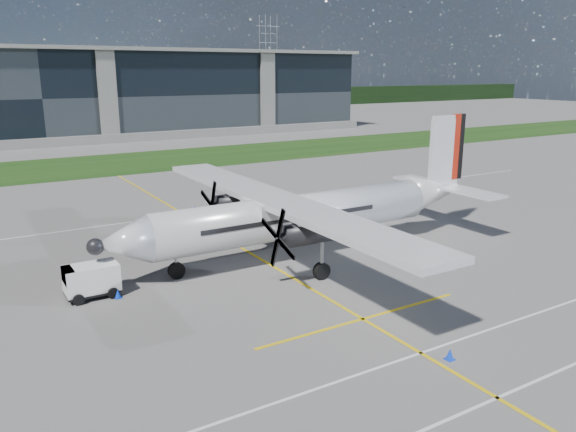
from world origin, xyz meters
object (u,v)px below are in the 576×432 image
at_px(baggage_tug, 92,281).
at_px(safety_cone_fwd, 81,289).
at_px(safety_cone_nose_stbd, 101,275).
at_px(safety_cone_stbdwing, 195,208).
at_px(ground_crew_person, 75,277).
at_px(turboprop_aircraft, 310,189).
at_px(safety_cone_portwing, 450,354).
at_px(pylon_east, 268,61).
at_px(safety_cone_nose_port, 118,294).

height_order(baggage_tug, safety_cone_fwd, baggage_tug).
height_order(safety_cone_nose_stbd, safety_cone_stbdwing, same).
bearing_deg(baggage_tug, safety_cone_nose_stbd, 67.11).
xyz_separation_m(ground_crew_person, safety_cone_fwd, (0.26, -0.02, -0.72)).
height_order(turboprop_aircraft, safety_cone_portwing, turboprop_aircraft).
relative_size(pylon_east, safety_cone_nose_stbd, 60.00).
xyz_separation_m(safety_cone_nose_port, safety_cone_fwd, (-1.52, 1.76, 0.00)).
bearing_deg(safety_cone_portwing, pylon_east, 63.20).
distance_m(turboprop_aircraft, safety_cone_fwd, 15.11).
bearing_deg(turboprop_aircraft, safety_cone_stbdwing, 98.72).
height_order(pylon_east, safety_cone_nose_port, pylon_east).
xyz_separation_m(baggage_tug, safety_cone_nose_port, (1.11, -0.92, -0.64)).
relative_size(turboprop_aircraft, safety_cone_stbdwing, 57.85).
xyz_separation_m(turboprop_aircraft, ground_crew_person, (-14.80, 0.63, -3.37)).
distance_m(turboprop_aircraft, safety_cone_portwing, 15.85).
relative_size(ground_crew_person, safety_cone_nose_port, 3.87).
bearing_deg(safety_cone_nose_stbd, baggage_tug, -112.89).
bearing_deg(safety_cone_portwing, baggage_tug, 127.41).
relative_size(safety_cone_nose_port, safety_cone_fwd, 1.00).
xyz_separation_m(ground_crew_person, safety_cone_nose_port, (1.78, -1.78, -0.72)).
bearing_deg(pylon_east, safety_cone_nose_port, -121.90).
height_order(safety_cone_fwd, safety_cone_portwing, same).
relative_size(safety_cone_fwd, safety_cone_portwing, 1.00).
bearing_deg(turboprop_aircraft, safety_cone_fwd, 177.58).
height_order(baggage_tug, safety_cone_nose_port, baggage_tug).
relative_size(safety_cone_nose_port, safety_cone_portwing, 1.00).
distance_m(ground_crew_person, safety_cone_nose_port, 2.62).
bearing_deg(ground_crew_person, safety_cone_fwd, -59.92).
relative_size(baggage_tug, ground_crew_person, 1.54).
bearing_deg(safety_cone_nose_port, safety_cone_portwing, -53.65).
height_order(safety_cone_nose_port, safety_cone_stbdwing, same).
relative_size(safety_cone_nose_stbd, safety_cone_stbdwing, 1.00).
xyz_separation_m(safety_cone_nose_port, safety_cone_portwing, (10.23, -13.90, 0.00)).
relative_size(turboprop_aircraft, safety_cone_portwing, 57.85).
bearing_deg(safety_cone_stbdwing, safety_cone_nose_port, -124.21).
distance_m(ground_crew_person, safety_cone_nose_stbd, 2.35).
xyz_separation_m(pylon_east, ground_crew_person, (-93.36, -145.34, -14.03)).
xyz_separation_m(baggage_tug, safety_cone_nose_stbd, (1.00, 2.36, -0.64)).
height_order(baggage_tug, safety_cone_nose_stbd, baggage_tug).
distance_m(safety_cone_fwd, safety_cone_portwing, 19.58).
bearing_deg(safety_cone_fwd, safety_cone_nose_port, -49.29).
distance_m(pylon_east, baggage_tug, 173.68).
xyz_separation_m(turboprop_aircraft, safety_cone_nose_port, (-13.02, -1.15, -4.09)).
height_order(pylon_east, ground_crew_person, pylon_east).
bearing_deg(baggage_tug, safety_cone_portwing, -52.59).
distance_m(safety_cone_portwing, safety_cone_nose_stbd, 20.05).
distance_m(baggage_tug, safety_cone_stbdwing, 19.08).
relative_size(baggage_tug, safety_cone_nose_port, 5.94).
height_order(pylon_east, safety_cone_portwing, pylon_east).
relative_size(safety_cone_portwing, safety_cone_nose_stbd, 1.00).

